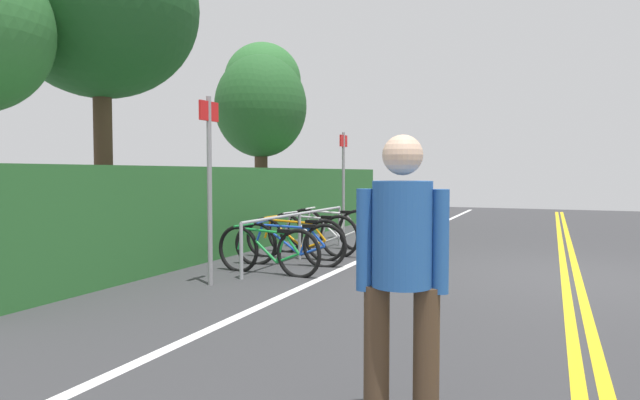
{
  "coord_description": "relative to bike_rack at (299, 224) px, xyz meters",
  "views": [
    {
      "loc": [
        -8.06,
        0.27,
        1.4
      ],
      "look_at": [
        -0.29,
        3.53,
        0.98
      ],
      "focal_mm": 31.0,
      "sensor_mm": 36.0,
      "label": 1
    }
  ],
  "objects": [
    {
      "name": "ground_plane",
      "position": [
        0.01,
        -4.01,
        -0.6
      ],
      "size": [
        29.55,
        13.4,
        0.05
      ],
      "primitive_type": "cube",
      "color": "#353538"
    },
    {
      "name": "centre_line_yellow_inner",
      "position": [
        0.01,
        -4.09,
        -0.57
      ],
      "size": [
        26.59,
        0.1,
        0.0
      ],
      "primitive_type": "cube",
      "color": "gold",
      "rests_on": "ground_plane"
    },
    {
      "name": "centre_line_yellow_outer",
      "position": [
        0.01,
        -3.93,
        -0.57
      ],
      "size": [
        26.59,
        0.1,
        0.0
      ],
      "primitive_type": "cube",
      "color": "gold",
      "rests_on": "ground_plane"
    },
    {
      "name": "bike_lane_stripe_white",
      "position": [
        0.01,
        -0.95,
        -0.57
      ],
      "size": [
        26.59,
        0.12,
        0.0
      ],
      "primitive_type": "cube",
      "color": "white",
      "rests_on": "ground_plane"
    },
    {
      "name": "bike_rack",
      "position": [
        0.0,
        0.0,
        0.0
      ],
      "size": [
        3.69,
        0.05,
        0.76
      ],
      "color": "#9EA0A5",
      "rests_on": "ground_plane"
    },
    {
      "name": "bicycle_0",
      "position": [
        -1.34,
        -0.14,
        -0.25
      ],
      "size": [
        0.46,
        1.67,
        0.7
      ],
      "color": "black",
      "rests_on": "ground_plane"
    },
    {
      "name": "bicycle_1",
      "position": [
        -0.6,
        -0.12,
        -0.25
      ],
      "size": [
        0.47,
        1.75,
        0.7
      ],
      "color": "black",
      "rests_on": "ground_plane"
    },
    {
      "name": "bicycle_2",
      "position": [
        0.03,
        0.1,
        -0.24
      ],
      "size": [
        0.46,
        1.77,
        0.71
      ],
      "color": "black",
      "rests_on": "ground_plane"
    },
    {
      "name": "bicycle_3",
      "position": [
        0.58,
        0.04,
        -0.23
      ],
      "size": [
        0.46,
        1.79,
        0.75
      ],
      "color": "black",
      "rests_on": "ground_plane"
    },
    {
      "name": "bicycle_4",
      "position": [
        1.38,
        -0.01,
        -0.21
      ],
      "size": [
        0.46,
        1.79,
        0.78
      ],
      "color": "black",
      "rests_on": "ground_plane"
    },
    {
      "name": "pedestrian",
      "position": [
        -5.19,
        -3.01,
        0.34
      ],
      "size": [
        0.32,
        0.48,
        1.6
      ],
      "color": "#4C3826",
      "rests_on": "ground_plane"
    },
    {
      "name": "sign_post_near",
      "position": [
        -2.28,
        0.17,
        0.83
      ],
      "size": [
        0.36,
        0.06,
        2.34
      ],
      "color": "gray",
      "rests_on": "ground_plane"
    },
    {
      "name": "sign_post_far",
      "position": [
        2.71,
        0.25,
        0.77
      ],
      "size": [
        0.36,
        0.06,
        2.24
      ],
      "color": "gray",
      "rests_on": "ground_plane"
    },
    {
      "name": "hedge_backdrop",
      "position": [
        1.5,
        1.61,
        0.17
      ],
      "size": [
        12.64,
        0.83,
        1.5
      ],
      "primitive_type": "cube",
      "color": "#2D6B30",
      "rests_on": "ground_plane"
    },
    {
      "name": "tree_mid",
      "position": [
        -1.23,
        2.89,
        3.43
      ],
      "size": [
        3.07,
        3.07,
        5.47
      ],
      "color": "#473323",
      "rests_on": "ground_plane"
    },
    {
      "name": "tree_far_right",
      "position": [
        3.4,
        2.57,
        2.35
      ],
      "size": [
        2.15,
        2.15,
        4.15
      ],
      "color": "#473323",
      "rests_on": "ground_plane"
    },
    {
      "name": "tree_extra",
      "position": [
        5.75,
        3.8,
        3.36
      ],
      "size": [
        2.15,
        2.15,
        5.04
      ],
      "color": "brown",
      "rests_on": "ground_plane"
    }
  ]
}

